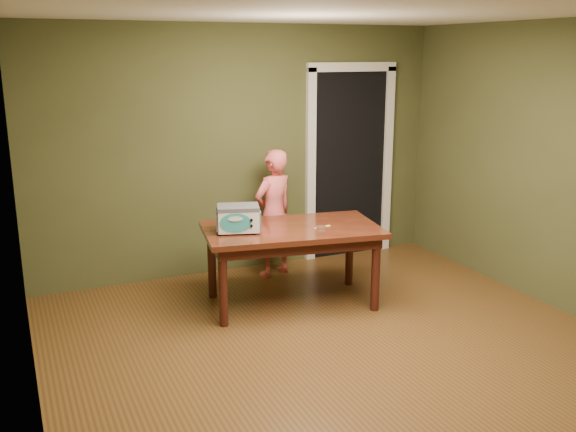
{
  "coord_description": "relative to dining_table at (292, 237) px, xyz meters",
  "views": [
    {
      "loc": [
        -2.3,
        -3.85,
        2.32
      ],
      "look_at": [
        -0.13,
        1.0,
        0.95
      ],
      "focal_mm": 40.0,
      "sensor_mm": 36.0,
      "label": 1
    }
  ],
  "objects": [
    {
      "name": "dining_table",
      "position": [
        0.0,
        0.0,
        0.0
      ],
      "size": [
        1.73,
        1.15,
        0.75
      ],
      "rotation": [
        0.0,
        0.0,
        -0.17
      ],
      "color": "#3C170D",
      "rests_on": "floor"
    },
    {
      "name": "doorway",
      "position": [
        1.25,
        1.45,
        0.41
      ],
      "size": [
        1.1,
        0.66,
        2.25
      ],
      "color": "black",
      "rests_on": "ground"
    },
    {
      "name": "floor",
      "position": [
        -0.05,
        -1.33,
        -0.65
      ],
      "size": [
        5.0,
        5.0,
        0.0
      ],
      "primitive_type": "plane",
      "color": "brown",
      "rests_on": "ground"
    },
    {
      "name": "toy_oven",
      "position": [
        -0.5,
        0.04,
        0.23
      ],
      "size": [
        0.44,
        0.36,
        0.24
      ],
      "rotation": [
        0.0,
        0.0,
        -0.3
      ],
      "color": "#4C4F54",
      "rests_on": "dining_table"
    },
    {
      "name": "room_shell",
      "position": [
        -0.05,
        -1.33,
        1.06
      ],
      "size": [
        4.52,
        5.02,
        2.61
      ],
      "color": "#484B28",
      "rests_on": "ground"
    },
    {
      "name": "spatula",
      "position": [
        0.25,
        -0.13,
        0.1
      ],
      "size": [
        0.18,
        0.06,
        0.01
      ],
      "primitive_type": "cube",
      "rotation": [
        0.0,
        0.0,
        0.19
      ],
      "color": "#FFCB6E",
      "rests_on": "dining_table"
    },
    {
      "name": "child",
      "position": [
        0.16,
        0.82,
        0.02
      ],
      "size": [
        0.57,
        0.47,
        1.35
      ],
      "primitive_type": "imported",
      "rotation": [
        0.0,
        0.0,
        3.49
      ],
      "color": "#EF6262",
      "rests_on": "floor"
    },
    {
      "name": "baking_pan",
      "position": [
        0.22,
        -0.17,
        0.11
      ],
      "size": [
        0.1,
        0.1,
        0.02
      ],
      "color": "silver",
      "rests_on": "dining_table"
    }
  ]
}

